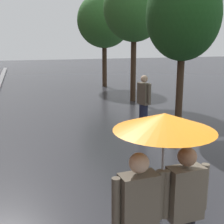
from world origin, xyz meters
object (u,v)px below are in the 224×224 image
street_tree_2 (134,9)px  street_tree_1 (183,15)px  pedestrian_walking_midground (144,103)px  street_tree_3 (104,21)px  couple_under_umbrella (163,178)px

street_tree_2 → street_tree_1: bearing=-91.0°
street_tree_1 → street_tree_2: size_ratio=0.88×
street_tree_2 → pedestrian_walking_midground: size_ratio=3.17×
street_tree_1 → street_tree_3: size_ratio=0.91×
couple_under_umbrella → pedestrian_walking_midground: size_ratio=1.19×
street_tree_2 → couple_under_umbrella: (-3.48, -10.24, -2.68)m
street_tree_1 → street_tree_3: street_tree_3 is taller
street_tree_1 → couple_under_umbrella: size_ratio=2.36×
couple_under_umbrella → street_tree_1: bearing=59.8°
pedestrian_walking_midground → street_tree_3: bearing=82.0°
street_tree_2 → pedestrian_walking_midground: 5.70m
street_tree_2 → couple_under_umbrella: street_tree_2 is taller
pedestrian_walking_midground → street_tree_2: bearing=73.4°
street_tree_3 → pedestrian_walking_midground: bearing=-98.0°
street_tree_2 → couple_under_umbrella: 11.14m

